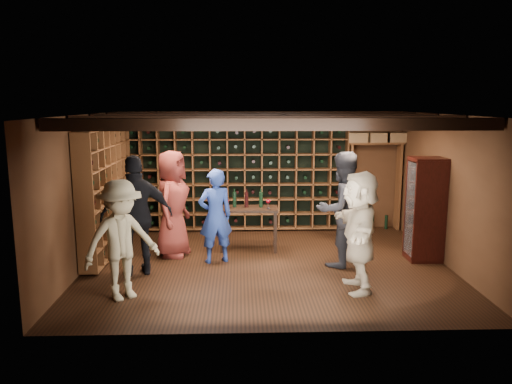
{
  "coord_description": "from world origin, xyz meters",
  "views": [
    {
      "loc": [
        -0.45,
        -8.03,
        2.71
      ],
      "look_at": [
        -0.18,
        0.2,
        1.21
      ],
      "focal_mm": 35.0,
      "sensor_mm": 36.0,
      "label": 1
    }
  ],
  "objects_px": {
    "guest_beige": "(359,231)",
    "tasting_table": "(249,212)",
    "guest_red_floral": "(172,204)",
    "man_grey_suit": "(342,209)",
    "display_cabinet": "(425,211)",
    "guest_woman_black": "(137,216)",
    "guest_khaki": "(121,240)",
    "man_blue_shirt": "(215,216)"
  },
  "relations": [
    {
      "from": "guest_beige",
      "to": "man_grey_suit",
      "type": "bearing_deg",
      "value": -175.52
    },
    {
      "from": "guest_beige",
      "to": "guest_khaki",
      "type": "bearing_deg",
      "value": -83.62
    },
    {
      "from": "guest_beige",
      "to": "display_cabinet",
      "type": "bearing_deg",
      "value": 135.48
    },
    {
      "from": "man_blue_shirt",
      "to": "man_grey_suit",
      "type": "xyz_separation_m",
      "value": [
        2.09,
        -0.25,
        0.15
      ]
    },
    {
      "from": "display_cabinet",
      "to": "man_blue_shirt",
      "type": "height_order",
      "value": "display_cabinet"
    },
    {
      "from": "display_cabinet",
      "to": "tasting_table",
      "type": "relative_size",
      "value": 1.62
    },
    {
      "from": "guest_red_floral",
      "to": "guest_beige",
      "type": "height_order",
      "value": "guest_red_floral"
    },
    {
      "from": "display_cabinet",
      "to": "guest_red_floral",
      "type": "xyz_separation_m",
      "value": [
        -4.35,
        0.39,
        0.08
      ]
    },
    {
      "from": "man_blue_shirt",
      "to": "man_grey_suit",
      "type": "relative_size",
      "value": 0.84
    },
    {
      "from": "display_cabinet",
      "to": "tasting_table",
      "type": "bearing_deg",
      "value": 167.17
    },
    {
      "from": "tasting_table",
      "to": "guest_red_floral",
      "type": "bearing_deg",
      "value": -165.07
    },
    {
      "from": "guest_red_floral",
      "to": "guest_khaki",
      "type": "xyz_separation_m",
      "value": [
        -0.44,
        -1.97,
        -0.1
      ]
    },
    {
      "from": "man_blue_shirt",
      "to": "tasting_table",
      "type": "distance_m",
      "value": 0.9
    },
    {
      "from": "man_blue_shirt",
      "to": "guest_beige",
      "type": "xyz_separation_m",
      "value": [
        2.13,
        -1.35,
        0.07
      ]
    },
    {
      "from": "man_blue_shirt",
      "to": "guest_beige",
      "type": "relative_size",
      "value": 0.92
    },
    {
      "from": "man_blue_shirt",
      "to": "tasting_table",
      "type": "bearing_deg",
      "value": -148.92
    },
    {
      "from": "guest_beige",
      "to": "tasting_table",
      "type": "xyz_separation_m",
      "value": [
        -1.55,
        2.04,
        -0.16
      ]
    },
    {
      "from": "man_grey_suit",
      "to": "guest_beige",
      "type": "height_order",
      "value": "man_grey_suit"
    },
    {
      "from": "guest_khaki",
      "to": "man_grey_suit",
      "type": "bearing_deg",
      "value": -14.89
    },
    {
      "from": "man_grey_suit",
      "to": "guest_khaki",
      "type": "distance_m",
      "value": 3.56
    },
    {
      "from": "guest_woman_black",
      "to": "tasting_table",
      "type": "xyz_separation_m",
      "value": [
        1.77,
        1.26,
        -0.24
      ]
    },
    {
      "from": "man_blue_shirt",
      "to": "guest_red_floral",
      "type": "relative_size",
      "value": 0.86
    },
    {
      "from": "guest_red_floral",
      "to": "guest_khaki",
      "type": "bearing_deg",
      "value": -178.24
    },
    {
      "from": "guest_woman_black",
      "to": "guest_khaki",
      "type": "bearing_deg",
      "value": 73.46
    },
    {
      "from": "display_cabinet",
      "to": "guest_woman_black",
      "type": "distance_m",
      "value": 4.81
    },
    {
      "from": "display_cabinet",
      "to": "guest_beige",
      "type": "xyz_separation_m",
      "value": [
        -1.45,
        -1.35,
        0.02
      ]
    },
    {
      "from": "guest_red_floral",
      "to": "man_grey_suit",
      "type": "bearing_deg",
      "value": -88.32
    },
    {
      "from": "guest_red_floral",
      "to": "guest_beige",
      "type": "relative_size",
      "value": 1.07
    },
    {
      "from": "guest_red_floral",
      "to": "display_cabinet",
      "type": "bearing_deg",
      "value": -80.78
    },
    {
      "from": "guest_red_floral",
      "to": "guest_woman_black",
      "type": "distance_m",
      "value": 1.06
    },
    {
      "from": "tasting_table",
      "to": "man_grey_suit",
      "type": "bearing_deg",
      "value": -28.93
    },
    {
      "from": "tasting_table",
      "to": "man_blue_shirt",
      "type": "bearing_deg",
      "value": -127.06
    },
    {
      "from": "man_blue_shirt",
      "to": "guest_khaki",
      "type": "height_order",
      "value": "guest_khaki"
    },
    {
      "from": "man_blue_shirt",
      "to": "tasting_table",
      "type": "xyz_separation_m",
      "value": [
        0.57,
        0.69,
        -0.09
      ]
    },
    {
      "from": "guest_woman_black",
      "to": "guest_red_floral",
      "type": "bearing_deg",
      "value": -129.32
    },
    {
      "from": "tasting_table",
      "to": "guest_khaki",
      "type": "bearing_deg",
      "value": -125.62
    },
    {
      "from": "display_cabinet",
      "to": "guest_woman_black",
      "type": "relative_size",
      "value": 0.92
    },
    {
      "from": "man_blue_shirt",
      "to": "guest_woman_black",
      "type": "distance_m",
      "value": 1.33
    },
    {
      "from": "man_blue_shirt",
      "to": "guest_red_floral",
      "type": "bearing_deg",
      "value": -46.37
    },
    {
      "from": "display_cabinet",
      "to": "guest_red_floral",
      "type": "height_order",
      "value": "guest_red_floral"
    },
    {
      "from": "guest_woman_black",
      "to": "tasting_table",
      "type": "relative_size",
      "value": 1.76
    },
    {
      "from": "display_cabinet",
      "to": "man_blue_shirt",
      "type": "xyz_separation_m",
      "value": [
        -3.58,
        -0.0,
        -0.05
      ]
    }
  ]
}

